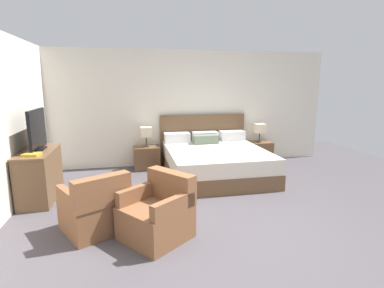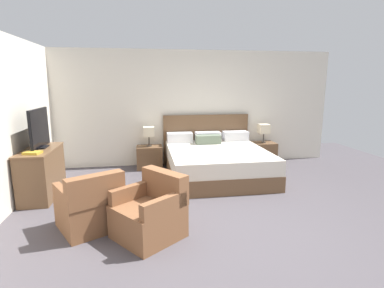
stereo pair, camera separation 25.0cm
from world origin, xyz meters
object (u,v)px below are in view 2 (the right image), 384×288
object	(u,v)px
dresser	(42,172)
armchair_by_window	(91,207)
nightstand_left	(150,157)
tv	(39,129)
nightstand_right	(263,153)
table_lamp_right	(264,129)
book_red_cover	(33,153)
armchair_companion	(151,213)
bed	(216,161)
table_lamp_left	(149,132)

from	to	relation	value
dresser	armchair_by_window	size ratio (longest dim) A/B	1.18
nightstand_left	tv	distance (m)	2.32
nightstand_left	nightstand_right	size ratio (longest dim) A/B	1.00
nightstand_right	table_lamp_right	distance (m)	0.55
book_red_cover	armchair_companion	distance (m)	2.14
tv	nightstand_left	bearing A→B (deg)	36.63
bed	tv	distance (m)	3.16
nightstand_right	table_lamp_left	xyz separation A→B (m)	(-2.56, 0.00, 0.55)
dresser	armchair_companion	bearing A→B (deg)	-42.92
bed	tv	bearing A→B (deg)	-170.01
bed	nightstand_left	xyz separation A→B (m)	(-1.28, 0.76, -0.06)
table_lamp_right	armchair_by_window	world-z (taller)	table_lamp_right
table_lamp_left	book_red_cover	xyz separation A→B (m)	(-1.72, -1.72, 0.01)
bed	dresser	xyz separation A→B (m)	(-3.01, -0.62, 0.10)
bed	dresser	distance (m)	3.08
table_lamp_left	armchair_companion	xyz separation A→B (m)	(-0.04, -2.95, -0.50)
nightstand_left	armchair_companion	bearing A→B (deg)	-90.86
armchair_companion	bed	bearing A→B (deg)	58.88
table_lamp_left	armchair_by_window	bearing A→B (deg)	-106.49
table_lamp_right	armchair_companion	size ratio (longest dim) A/B	0.43
bed	nightstand_left	bearing A→B (deg)	149.35
nightstand_left	table_lamp_right	bearing A→B (deg)	0.03
nightstand_left	tv	bearing A→B (deg)	-143.37
dresser	book_red_cover	bearing A→B (deg)	-87.14
table_lamp_left	tv	world-z (taller)	tv
armchair_by_window	nightstand_right	bearing A→B (deg)	38.36
nightstand_right	table_lamp_left	distance (m)	2.62
bed	nightstand_right	bearing A→B (deg)	30.64
table_lamp_left	dresser	size ratio (longest dim) A/B	0.38
bed	book_red_cover	distance (m)	3.19
nightstand_left	nightstand_right	xyz separation A→B (m)	(2.56, 0.00, 0.00)
bed	nightstand_right	world-z (taller)	bed
table_lamp_right	dresser	size ratio (longest dim) A/B	0.38
nightstand_left	tv	xyz separation A→B (m)	(-1.73, -1.29, 0.85)
tv	book_red_cover	xyz separation A→B (m)	(0.01, -0.43, -0.29)
nightstand_left	armchair_by_window	xyz separation A→B (m)	(-0.78, -2.64, 0.04)
nightstand_right	book_red_cover	world-z (taller)	book_red_cover
bed	table_lamp_right	xyz separation A→B (m)	(1.28, 0.76, 0.48)
armchair_companion	dresser	bearing A→B (deg)	137.08
nightstand_right	armchair_by_window	bearing A→B (deg)	-141.64
nightstand_right	armchair_by_window	distance (m)	4.26
table_lamp_left	armchair_companion	size ratio (longest dim) A/B	0.43
armchair_companion	table_lamp_right	bearing A→B (deg)	48.58
bed	book_red_cover	size ratio (longest dim) A/B	9.24
table_lamp_left	dresser	xyz separation A→B (m)	(-1.74, -1.38, -0.38)
nightstand_left	dresser	size ratio (longest dim) A/B	0.49
nightstand_right	dresser	xyz separation A→B (m)	(-4.29, -1.38, 0.16)
table_lamp_right	bed	bearing A→B (deg)	-149.32
dresser	armchair_companion	xyz separation A→B (m)	(1.69, -1.57, -0.12)
table_lamp_right	armchair_by_window	distance (m)	4.29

